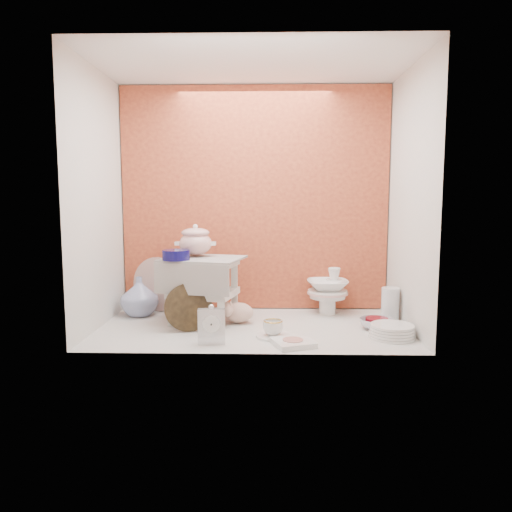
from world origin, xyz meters
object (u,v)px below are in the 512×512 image
(floral_platter, at_px, (157,284))
(plush_pig, at_px, (239,312))
(step_stool, at_px, (203,290))
(gold_rim_teacup, at_px, (273,327))
(crystal_bowl, at_px, (377,324))
(blue_white_vase, at_px, (139,296))
(dinner_plate_stack, at_px, (392,331))
(soup_tureen, at_px, (195,240))
(porcelain_tower, at_px, (328,291))
(mantel_clock, at_px, (212,325))

(floral_platter, xyz_separation_m, plush_pig, (0.57, -0.32, -0.11))
(step_stool, distance_m, floral_platter, 0.46)
(gold_rim_teacup, relative_size, crystal_bowl, 0.56)
(floral_platter, distance_m, blue_white_vase, 0.17)
(dinner_plate_stack, bearing_deg, soup_tureen, 161.24)
(crystal_bowl, bearing_deg, blue_white_vase, 168.63)
(step_stool, bearing_deg, crystal_bowl, 5.75)
(soup_tureen, relative_size, porcelain_tower, 0.78)
(porcelain_tower, bearing_deg, floral_platter, 176.95)
(soup_tureen, height_order, gold_rim_teacup, soup_tureen)
(floral_platter, xyz_separation_m, crystal_bowl, (1.38, -0.43, -0.15))
(soup_tureen, xyz_separation_m, floral_platter, (-0.30, 0.22, -0.32))
(plush_pig, height_order, crystal_bowl, plush_pig)
(crystal_bowl, distance_m, porcelain_tower, 0.46)
(floral_platter, height_order, mantel_clock, floral_platter)
(step_stool, relative_size, crystal_bowl, 2.33)
(floral_platter, bearing_deg, plush_pig, -29.19)
(step_stool, height_order, floral_platter, step_stool)
(floral_platter, distance_m, crystal_bowl, 1.45)
(plush_pig, bearing_deg, step_stool, 159.81)
(soup_tureen, height_order, dinner_plate_stack, soup_tureen)
(step_stool, bearing_deg, plush_pig, 6.88)
(soup_tureen, bearing_deg, dinner_plate_stack, -18.76)
(step_stool, height_order, porcelain_tower, step_stool)
(soup_tureen, relative_size, gold_rim_teacup, 2.23)
(gold_rim_teacup, height_order, porcelain_tower, porcelain_tower)
(crystal_bowl, xyz_separation_m, porcelain_tower, (-0.24, 0.37, 0.12))
(blue_white_vase, xyz_separation_m, gold_rim_teacup, (0.86, -0.48, -0.07))
(floral_platter, bearing_deg, dinner_plate_stack, -23.08)
(dinner_plate_stack, bearing_deg, crystal_bowl, 103.88)
(plush_pig, distance_m, dinner_plate_stack, 0.90)
(floral_platter, xyz_separation_m, porcelain_tower, (1.13, -0.06, -0.03))
(step_stool, distance_m, crystal_bowl, 1.05)
(step_stool, relative_size, blue_white_vase, 1.80)
(plush_pig, distance_m, porcelain_tower, 0.63)
(gold_rim_teacup, bearing_deg, porcelain_tower, 56.72)
(mantel_clock, relative_size, crystal_bowl, 1.05)
(gold_rim_teacup, bearing_deg, mantel_clock, -158.52)
(porcelain_tower, bearing_deg, blue_white_vase, -176.58)
(step_stool, height_order, dinner_plate_stack, step_stool)
(soup_tureen, bearing_deg, blue_white_vase, 166.79)
(soup_tureen, bearing_deg, floral_platter, 142.98)
(blue_white_vase, relative_size, dinner_plate_stack, 1.02)
(gold_rim_teacup, distance_m, porcelain_tower, 0.67)
(step_stool, xyz_separation_m, gold_rim_teacup, (0.42, -0.32, -0.14))
(gold_rim_teacup, bearing_deg, crystal_bowl, 17.01)
(floral_platter, relative_size, dinner_plate_stack, 1.47)
(blue_white_vase, xyz_separation_m, porcelain_tower, (1.22, 0.07, 0.03))
(mantel_clock, bearing_deg, step_stool, 98.01)
(soup_tureen, height_order, plush_pig, soup_tureen)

